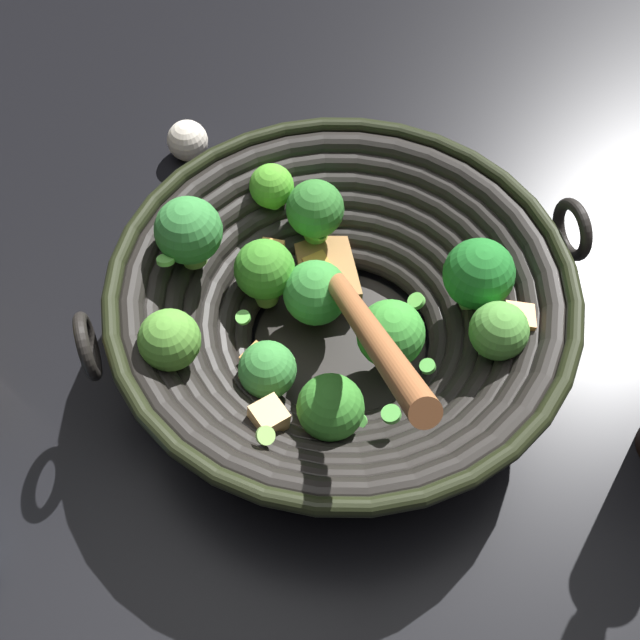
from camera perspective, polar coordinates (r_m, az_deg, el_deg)
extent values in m
plane|color=black|center=(0.69, 1.46, -2.09)|extent=(4.00, 4.00, 0.00)
cylinder|color=black|center=(0.69, 1.47, -1.87)|extent=(0.15, 0.15, 0.01)
torus|color=black|center=(0.68, 1.49, -1.17)|extent=(0.20, 0.20, 0.02)
torus|color=black|center=(0.67, 1.51, -0.68)|extent=(0.23, 0.23, 0.02)
torus|color=black|center=(0.66, 1.54, -0.17)|extent=(0.25, 0.25, 0.02)
torus|color=black|center=(0.65, 1.56, 0.35)|extent=(0.28, 0.28, 0.02)
torus|color=black|center=(0.64, 1.58, 0.88)|extent=(0.31, 0.31, 0.02)
torus|color=black|center=(0.63, 1.60, 1.43)|extent=(0.33, 0.33, 0.02)
torus|color=black|center=(0.62, 1.62, 2.00)|extent=(0.36, 0.36, 0.02)
torus|color=black|center=(0.61, 1.65, 2.58)|extent=(0.38, 0.38, 0.01)
torus|color=black|center=(0.68, 18.04, 6.33)|extent=(0.05, 0.02, 0.05)
torus|color=black|center=(0.61, -16.70, -1.87)|extent=(0.05, 0.02, 0.05)
cylinder|color=#5D9742|center=(0.68, -0.30, 0.61)|extent=(0.03, 0.03, 0.01)
sphere|color=#378C38|center=(0.66, -0.31, 2.02)|extent=(0.06, 0.06, 0.06)
cylinder|color=#7AB24B|center=(0.72, -3.40, 8.55)|extent=(0.02, 0.02, 0.02)
sphere|color=#51A72C|center=(0.70, -3.49, 9.82)|extent=(0.04, 0.04, 0.04)
cylinder|color=#63B147|center=(0.62, -10.60, -2.80)|extent=(0.02, 0.02, 0.02)
sphere|color=#549635|center=(0.59, -11.00, -1.45)|extent=(0.05, 0.05, 0.05)
cylinder|color=#77AA44|center=(0.67, -9.60, 4.93)|extent=(0.03, 0.03, 0.02)
sphere|color=#1C692D|center=(0.65, -9.90, 6.27)|extent=(0.04, 0.04, 0.04)
cylinder|color=#7AB24B|center=(0.69, -3.94, 2.10)|extent=(0.03, 0.03, 0.02)
sphere|color=#3D8A28|center=(0.66, -4.10, 3.73)|extent=(0.05, 0.05, 0.05)
cylinder|color=#5F9B45|center=(0.62, 0.75, -7.75)|extent=(0.03, 0.02, 0.02)
sphere|color=#36832B|center=(0.59, 0.78, -6.44)|extent=(0.05, 0.05, 0.05)
cylinder|color=#5F943A|center=(0.66, 5.00, -2.51)|extent=(0.03, 0.03, 0.02)
sphere|color=green|center=(0.63, 5.21, -1.02)|extent=(0.06, 0.06, 0.06)
cylinder|color=#5F9244|center=(0.65, -3.74, -4.99)|extent=(0.03, 0.03, 0.02)
sphere|color=#39873A|center=(0.62, -3.89, -3.67)|extent=(0.05, 0.05, 0.05)
cylinder|color=#84AC50|center=(0.66, -9.26, 4.77)|extent=(0.03, 0.03, 0.02)
sphere|color=#36853B|center=(0.64, -9.64, 6.50)|extent=(0.06, 0.06, 0.06)
cylinder|color=#7CC04E|center=(0.71, -0.35, 6.46)|extent=(0.03, 0.03, 0.02)
sphere|color=#31762D|center=(0.69, -0.36, 8.17)|extent=(0.05, 0.05, 0.05)
cylinder|color=#78B55D|center=(0.64, 12.55, -2.09)|extent=(0.03, 0.03, 0.02)
sphere|color=#539A3E|center=(0.62, 13.01, -0.78)|extent=(0.05, 0.05, 0.05)
cylinder|color=#6FA453|center=(0.67, 11.11, 1.60)|extent=(0.03, 0.03, 0.02)
sphere|color=#1F7227|center=(0.64, 11.60, 3.34)|extent=(0.06, 0.06, 0.06)
cube|color=orange|center=(0.64, -4.39, -4.65)|extent=(0.04, 0.04, 0.03)
cube|color=#E2924C|center=(0.70, -3.58, 4.82)|extent=(0.03, 0.03, 0.02)
cube|color=#D79044|center=(0.64, -4.41, -3.40)|extent=(0.03, 0.03, 0.02)
cube|color=#E0B170|center=(0.69, 0.00, 1.72)|extent=(0.04, 0.04, 0.04)
cube|color=#E8AF69|center=(0.59, -3.81, -7.22)|extent=(0.03, 0.03, 0.03)
cube|color=orange|center=(0.63, 14.26, -0.15)|extent=(0.03, 0.03, 0.03)
cube|color=gold|center=(0.70, -0.15, 3.78)|extent=(0.02, 0.02, 0.02)
cylinder|color=#6BC651|center=(0.63, -11.28, 4.34)|extent=(0.02, 0.02, 0.01)
cylinder|color=#56B247|center=(0.70, -0.15, 6.40)|extent=(0.02, 0.02, 0.01)
cylinder|color=#56B247|center=(0.58, 5.25, -6.91)|extent=(0.02, 0.02, 0.01)
cylinder|color=#56B247|center=(0.61, 2.90, -7.44)|extent=(0.02, 0.02, 0.01)
cylinder|color=#99D166|center=(0.56, -4.03, -8.47)|extent=(0.02, 0.02, 0.01)
cylinder|color=#6BC651|center=(0.65, -5.67, 0.19)|extent=(0.02, 0.02, 0.01)
cylinder|color=#56B247|center=(0.64, -2.29, -3.06)|extent=(0.01, 0.01, 0.00)
cylinder|color=#56B247|center=(0.63, 7.92, -3.40)|extent=(0.02, 0.02, 0.01)
cylinder|color=#6BC651|center=(0.67, 7.09, 1.39)|extent=(0.02, 0.02, 0.01)
cube|color=#9E6B38|center=(0.70, 0.53, 3.70)|extent=(0.08, 0.07, 0.01)
cylinder|color=#A66238|center=(0.52, 3.48, -0.59)|extent=(0.23, 0.09, 0.20)
sphere|color=silver|center=(0.84, -9.71, 12.87)|extent=(0.04, 0.04, 0.04)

